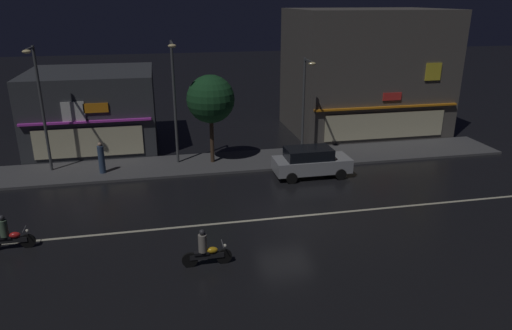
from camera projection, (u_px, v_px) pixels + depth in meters
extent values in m
plane|color=black|center=(286.00, 217.00, 21.67)|extent=(140.00, 140.00, 0.00)
cube|color=beige|center=(286.00, 217.00, 21.67)|extent=(30.82, 0.16, 0.01)
cube|color=#4C4C4F|center=(252.00, 161.00, 29.02)|extent=(32.44, 3.70, 0.14)
cube|color=#56514C|center=(365.00, 71.00, 34.75)|extent=(10.91, 7.77, 8.85)
cube|color=orange|center=(387.00, 107.00, 31.68)|extent=(10.37, 0.24, 0.12)
cube|color=yellow|center=(433.00, 72.00, 31.57)|extent=(1.13, 0.08, 1.17)
cube|color=red|center=(392.00, 96.00, 31.55)|extent=(1.33, 0.08, 0.52)
cube|color=beige|center=(385.00, 126.00, 32.17)|extent=(8.73, 0.06, 1.80)
cube|color=#383A3F|center=(94.00, 109.00, 31.42)|extent=(8.02, 7.27, 5.08)
cube|color=#D83FD8|center=(86.00, 122.00, 27.94)|extent=(7.62, 0.24, 0.12)
cube|color=orange|center=(96.00, 108.00, 27.85)|extent=(1.43, 0.08, 0.57)
cube|color=white|center=(73.00, 112.00, 27.65)|extent=(1.31, 0.08, 1.18)
cube|color=beige|center=(89.00, 142.00, 28.44)|extent=(6.42, 0.06, 1.80)
cylinder|color=#47494C|center=(43.00, 110.00, 26.06)|extent=(0.16, 0.16, 7.06)
cube|color=#47494C|center=(30.00, 49.00, 24.26)|extent=(0.10, 1.40, 0.10)
ellipsoid|color=#F9E099|center=(27.00, 52.00, 23.64)|extent=(0.44, 0.32, 0.20)
cylinder|color=#47494C|center=(175.00, 104.00, 27.33)|extent=(0.16, 0.16, 7.21)
cube|color=#47494C|center=(172.00, 43.00, 25.50)|extent=(0.10, 1.40, 0.10)
ellipsoid|color=#F9E099|center=(172.00, 46.00, 24.88)|extent=(0.44, 0.32, 0.20)
cylinder|color=#47494C|center=(303.00, 107.00, 29.22)|extent=(0.16, 0.16, 6.04)
cube|color=#47494C|center=(309.00, 61.00, 27.60)|extent=(0.10, 1.40, 0.10)
ellipsoid|color=#F9E099|center=(312.00, 64.00, 26.98)|extent=(0.44, 0.32, 0.20)
cylinder|color=#334766|center=(102.00, 160.00, 26.55)|extent=(0.36, 0.36, 1.59)
sphere|color=tan|center=(100.00, 144.00, 26.25)|extent=(0.22, 0.22, 0.22)
cylinder|color=#473323|center=(212.00, 140.00, 28.15)|extent=(0.24, 0.24, 2.75)
sphere|color=#194723|center=(211.00, 99.00, 27.31)|extent=(2.82, 2.82, 2.82)
cube|color=#9EA0A5|center=(312.00, 164.00, 26.50)|extent=(4.30, 1.78, 0.76)
cube|color=black|center=(309.00, 153.00, 26.23)|extent=(2.58, 1.57, 0.60)
cube|color=#F9F2CC|center=(343.00, 157.00, 27.43)|extent=(0.08, 0.20, 0.12)
cube|color=#F9F2CC|center=(351.00, 164.00, 26.32)|extent=(0.08, 0.20, 0.12)
cylinder|color=black|center=(330.00, 164.00, 27.72)|extent=(0.62, 0.20, 0.62)
cylinder|color=black|center=(341.00, 174.00, 26.08)|extent=(0.62, 0.20, 0.62)
cylinder|color=black|center=(283.00, 167.00, 27.18)|extent=(0.62, 0.20, 0.62)
cylinder|color=black|center=(292.00, 178.00, 25.54)|extent=(0.62, 0.20, 0.62)
cylinder|color=black|center=(224.00, 256.00, 17.85)|extent=(0.60, 0.08, 0.60)
cylinder|color=black|center=(190.00, 260.00, 17.60)|extent=(0.60, 0.10, 0.60)
cube|color=black|center=(207.00, 256.00, 17.69)|extent=(1.30, 0.14, 0.20)
ellipsoid|color=gold|center=(212.00, 250.00, 17.65)|extent=(0.44, 0.26, 0.24)
cube|color=black|center=(202.00, 253.00, 17.60)|extent=(0.56, 0.22, 0.10)
cylinder|color=slate|center=(222.00, 244.00, 17.65)|extent=(0.03, 0.60, 0.03)
sphere|color=white|center=(225.00, 246.00, 17.71)|extent=(0.14, 0.14, 0.14)
cylinder|color=gray|center=(203.00, 243.00, 17.48)|extent=(0.32, 0.32, 0.70)
sphere|color=#333338|center=(202.00, 232.00, 17.32)|extent=(0.22, 0.22, 0.22)
cylinder|color=black|center=(28.00, 241.00, 18.97)|extent=(0.60, 0.08, 0.60)
cube|color=black|center=(10.00, 240.00, 18.82)|extent=(1.30, 0.14, 0.20)
ellipsoid|color=red|center=(15.00, 235.00, 18.78)|extent=(0.44, 0.26, 0.24)
cube|color=black|center=(4.00, 237.00, 18.73)|extent=(0.56, 0.22, 0.10)
cylinder|color=slate|center=(24.00, 229.00, 18.78)|extent=(0.03, 0.60, 0.03)
sphere|color=white|center=(27.00, 231.00, 18.83)|extent=(0.14, 0.14, 0.14)
cylinder|color=#4C664C|center=(4.00, 228.00, 18.60)|extent=(0.32, 0.32, 0.70)
sphere|color=#333338|center=(1.00, 218.00, 18.45)|extent=(0.22, 0.22, 0.22)
cone|color=orange|center=(337.00, 167.00, 27.37)|extent=(0.36, 0.36, 0.55)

